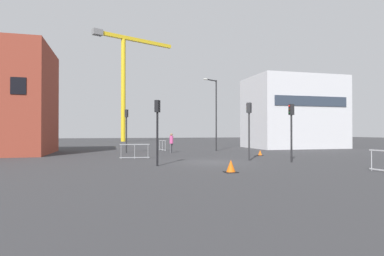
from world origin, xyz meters
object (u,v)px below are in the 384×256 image
at_px(traffic_light_far, 249,122).
at_px(traffic_cone_striped, 260,153).
at_px(traffic_light_corner, 126,124).
at_px(streetlamp_tall, 215,109).
at_px(traffic_light_verge, 291,123).
at_px(pedestrian_walking, 171,141).
at_px(traffic_cone_orange, 231,167).
at_px(construction_crane, 125,70).
at_px(traffic_light_near, 157,122).

relative_size(traffic_light_far, traffic_cone_striped, 8.64).
bearing_deg(traffic_light_corner, traffic_light_far, -51.92).
bearing_deg(streetlamp_tall, traffic_light_verge, -85.53).
bearing_deg(traffic_light_corner, pedestrian_walking, -10.72).
xyz_separation_m(streetlamp_tall, traffic_light_corner, (-8.83, -0.70, -1.60)).
xyz_separation_m(traffic_light_verge, pedestrian_walking, (-5.73, 11.03, -1.47)).
bearing_deg(traffic_cone_striped, traffic_light_far, -125.54).
relative_size(traffic_light_far, traffic_light_corner, 0.99).
bearing_deg(traffic_cone_striped, traffic_light_verge, -96.91).
bearing_deg(pedestrian_walking, traffic_cone_orange, -89.61).
xyz_separation_m(traffic_light_far, traffic_cone_striped, (2.77, 3.88, -2.45)).
relative_size(streetlamp_tall, traffic_light_verge, 1.93).
height_order(traffic_light_far, traffic_cone_striped, traffic_light_far).
height_order(construction_crane, streetlamp_tall, construction_crane).
bearing_deg(traffic_light_corner, traffic_light_verge, -50.26).
xyz_separation_m(traffic_light_far, traffic_light_corner, (-7.74, 9.88, 0.03)).
xyz_separation_m(traffic_cone_orange, traffic_cone_striped, (6.33, 9.55, -0.08)).
relative_size(construction_crane, traffic_light_corner, 5.30).
distance_m(streetlamp_tall, pedestrian_walking, 5.94).
bearing_deg(traffic_light_verge, traffic_light_near, 179.71).
height_order(traffic_light_verge, traffic_light_far, traffic_light_far).
bearing_deg(traffic_light_near, traffic_light_corner, 95.64).
xyz_separation_m(construction_crane, traffic_light_far, (6.27, -44.51, -11.61)).
bearing_deg(traffic_light_corner, streetlamp_tall, 4.55).
distance_m(construction_crane, streetlamp_tall, 36.12).
relative_size(construction_crane, streetlamp_tall, 2.94).
bearing_deg(pedestrian_walking, traffic_cone_striped, -39.09).
bearing_deg(traffic_light_far, traffic_light_verge, -42.90).
height_order(construction_crane, pedestrian_walking, construction_crane).
height_order(traffic_light_near, traffic_cone_striped, traffic_light_near).
bearing_deg(pedestrian_walking, traffic_light_near, -104.87).
height_order(traffic_light_verge, traffic_cone_striped, traffic_light_verge).
height_order(traffic_light_far, traffic_light_corner, traffic_light_corner).
xyz_separation_m(streetlamp_tall, traffic_cone_striped, (1.68, -6.70, -4.09)).
height_order(pedestrian_walking, traffic_cone_striped, pedestrian_walking).
bearing_deg(traffic_cone_orange, construction_crane, 93.09).
relative_size(streetlamp_tall, pedestrian_walking, 4.00).
bearing_deg(traffic_light_near, pedestrian_walking, 75.13).
height_order(pedestrian_walking, traffic_cone_orange, pedestrian_walking).
bearing_deg(traffic_light_verge, traffic_light_corner, 129.74).
relative_size(traffic_light_verge, traffic_cone_orange, 6.08).
distance_m(pedestrian_walking, traffic_cone_striped, 8.34).
distance_m(traffic_light_near, pedestrian_walking, 11.46).
bearing_deg(traffic_light_verge, construction_crane, 100.18).
relative_size(traffic_cone_orange, traffic_cone_striped, 1.35).
distance_m(streetlamp_tall, traffic_cone_striped, 8.03).
xyz_separation_m(traffic_light_far, traffic_cone_orange, (-3.56, -5.68, -2.37)).
bearing_deg(streetlamp_tall, traffic_cone_orange, -105.98).
height_order(traffic_cone_orange, traffic_cone_striped, traffic_cone_orange).
relative_size(traffic_light_near, traffic_light_corner, 0.94).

